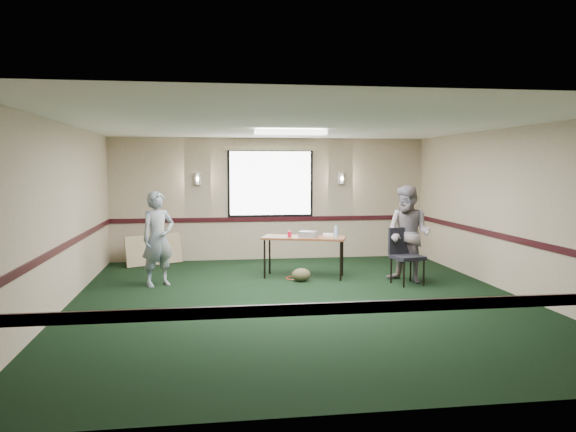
{
  "coord_description": "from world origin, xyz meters",
  "views": [
    {
      "loc": [
        -1.42,
        -8.4,
        2.06
      ],
      "look_at": [
        0.0,
        1.3,
        1.2
      ],
      "focal_mm": 35.0,
      "sensor_mm": 36.0,
      "label": 1
    }
  ],
  "objects": [
    {
      "name": "water_bottle",
      "position": [
        0.94,
        1.62,
        0.87
      ],
      "size": [
        0.06,
        0.06,
        0.22
      ],
      "primitive_type": "cylinder",
      "color": "#8CB2E5",
      "rests_on": "folding_table"
    },
    {
      "name": "folding_table",
      "position": [
        0.38,
        1.82,
        0.71
      ],
      "size": [
        1.64,
        1.04,
        0.76
      ],
      "rotation": [
        0.0,
        0.0,
        -0.31
      ],
      "color": "brown",
      "rests_on": "ground"
    },
    {
      "name": "person_left",
      "position": [
        -2.25,
        1.43,
        0.82
      ],
      "size": [
        0.72,
        0.65,
        1.64
      ],
      "primitive_type": "imported",
      "rotation": [
        0.0,
        0.0,
        0.56
      ],
      "color": "#3A577F",
      "rests_on": "ground"
    },
    {
      "name": "ground",
      "position": [
        0.0,
        0.0,
        0.0
      ],
      "size": [
        8.0,
        8.0,
        0.0
      ],
      "primitive_type": "plane",
      "color": "black",
      "rests_on": "ground"
    },
    {
      "name": "red_cup",
      "position": [
        0.1,
        1.77,
        0.82
      ],
      "size": [
        0.07,
        0.07,
        0.11
      ],
      "primitive_type": "cylinder",
      "color": "red",
      "rests_on": "folding_table"
    },
    {
      "name": "duffel_bag",
      "position": [
        0.26,
        1.43,
        0.12
      ],
      "size": [
        0.37,
        0.3,
        0.24
      ],
      "primitive_type": "ellipsoid",
      "rotation": [
        0.0,
        0.0,
        0.14
      ],
      "color": "#4B4B2B",
      "rests_on": "ground"
    },
    {
      "name": "game_console",
      "position": [
        0.85,
        1.86,
        0.79
      ],
      "size": [
        0.19,
        0.16,
        0.05
      ],
      "primitive_type": "cube",
      "rotation": [
        0.0,
        0.0,
        -0.07
      ],
      "color": "white",
      "rests_on": "folding_table"
    },
    {
      "name": "folded_table",
      "position": [
        -2.52,
        3.6,
        0.32
      ],
      "size": [
        1.17,
        0.76,
        0.63
      ],
      "primitive_type": "cube",
      "rotation": [
        -0.21,
        0.0,
        0.51
      ],
      "color": "#9D8A61",
      "rests_on": "ground"
    },
    {
      "name": "projector",
      "position": [
        0.45,
        1.78,
        0.82
      ],
      "size": [
        0.4,
        0.37,
        0.1
      ],
      "primitive_type": "cube",
      "rotation": [
        0.0,
        0.0,
        -0.46
      ],
      "color": "gray",
      "rests_on": "folding_table"
    },
    {
      "name": "person_right",
      "position": [
        2.15,
        1.12,
        0.86
      ],
      "size": [
        1.05,
        1.06,
        1.73
      ],
      "primitive_type": "imported",
      "rotation": [
        0.0,
        0.0,
        -0.83
      ],
      "color": "slate",
      "rests_on": "ground"
    },
    {
      "name": "conference_chair",
      "position": [
        2.04,
        1.01,
        0.58
      ],
      "size": [
        0.58,
        0.6,
        0.99
      ],
      "rotation": [
        0.0,
        0.0,
        0.23
      ],
      "color": "black",
      "rests_on": "ground"
    },
    {
      "name": "room_shell",
      "position": [
        0.0,
        2.12,
        1.58
      ],
      "size": [
        8.0,
        8.02,
        8.0
      ],
      "color": "tan",
      "rests_on": "ground"
    },
    {
      "name": "cable_coil",
      "position": [
        0.19,
        1.7,
        0.01
      ],
      "size": [
        0.41,
        0.41,
        0.02
      ],
      "primitive_type": "torus",
      "rotation": [
        0.0,
        0.0,
        -0.28
      ],
      "color": "red",
      "rests_on": "ground"
    }
  ]
}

